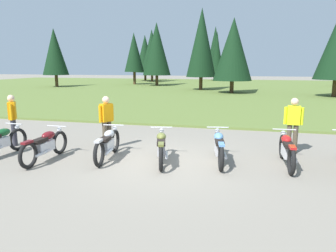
{
  "coord_description": "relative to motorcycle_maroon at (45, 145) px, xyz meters",
  "views": [
    {
      "loc": [
        2.1,
        -7.92,
        2.61
      ],
      "look_at": [
        0.0,
        0.6,
        0.9
      ],
      "focal_mm": 33.45,
      "sensor_mm": 36.0,
      "label": 1
    }
  ],
  "objects": [
    {
      "name": "forest_treeline",
      "position": [
        -0.68,
        32.94,
        4.05
      ],
      "size": [
        39.72,
        29.27,
        8.85
      ],
      "color": "#47331E",
      "rests_on": "ground"
    },
    {
      "name": "motorcycle_olive",
      "position": [
        3.16,
        0.59,
        0.0
      ],
      "size": [
        0.77,
        2.06,
        0.88
      ],
      "color": "black",
      "rests_on": "ground"
    },
    {
      "name": "rider_near_row_end",
      "position": [
        6.73,
        2.41,
        0.51
      ],
      "size": [
        0.55,
        0.25,
        1.67
      ],
      "color": "#4C4233",
      "rests_on": "ground"
    },
    {
      "name": "motorcycle_silver",
      "position": [
        1.61,
        0.56,
        0.0
      ],
      "size": [
        0.62,
        2.1,
        0.88
      ],
      "color": "black",
      "rests_on": "ground"
    },
    {
      "name": "rider_in_hivis_vest",
      "position": [
        -2.03,
        1.23,
        0.51
      ],
      "size": [
        0.38,
        0.47,
        1.67
      ],
      "color": "#2D2D38",
      "rests_on": "ground"
    },
    {
      "name": "motorcycle_maroon",
      "position": [
        0.0,
        0.0,
        0.0
      ],
      "size": [
        0.62,
        2.1,
        0.88
      ],
      "color": "black",
      "rests_on": "ground"
    },
    {
      "name": "motorcycle_red",
      "position": [
        6.43,
        1.09,
        0.0
      ],
      "size": [
        0.62,
        2.1,
        0.88
      ],
      "color": "black",
      "rests_on": "ground"
    },
    {
      "name": "grass_moorland",
      "position": [
        3.2,
        27.53,
        -0.39
      ],
      "size": [
        80.0,
        44.0,
        0.1
      ],
      "primitive_type": "cube",
      "color": "#5B7033",
      "rests_on": "ground"
    },
    {
      "name": "ground_plane",
      "position": [
        3.2,
        0.59,
        -0.44
      ],
      "size": [
        140.0,
        140.0,
        0.0
      ],
      "primitive_type": "plane",
      "color": "gray"
    },
    {
      "name": "motorcycle_sky_blue",
      "position": [
        4.68,
        0.97,
        0.0
      ],
      "size": [
        0.67,
        2.09,
        0.88
      ],
      "color": "black",
      "rests_on": "ground"
    },
    {
      "name": "rider_with_back_turned",
      "position": [
        1.13,
        1.57,
        0.51
      ],
      "size": [
        0.36,
        0.5,
        1.67
      ],
      "color": "#4C4233",
      "rests_on": "ground"
    }
  ]
}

